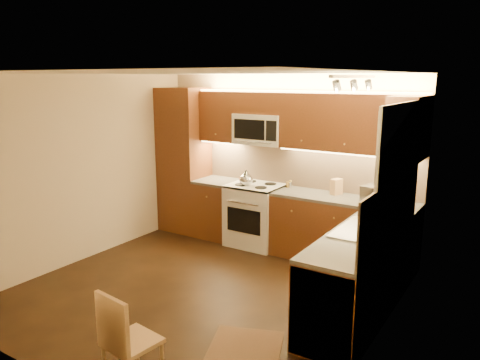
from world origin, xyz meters
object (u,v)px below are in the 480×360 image
Objects in this scene: soap_bottle at (393,208)px; dining_chair at (132,339)px; sink at (366,223)px; kettle at (246,178)px; microwave at (261,129)px; stove at (255,215)px; knife_block at (336,187)px; toaster_oven at (377,195)px.

soap_bottle is 3.20m from dining_chair.
kettle is at bearing 154.37° from sink.
microwave reaches higher than sink.
stove is 4.33× the size of knife_block.
toaster_oven is (1.87, 0.14, -0.03)m from kettle.
microwave is at bearing 51.83° from kettle.
microwave is 1.92m from toaster_oven.
kettle is 3.45m from dining_chair.
kettle is 0.27× the size of dining_chair.
dining_chair is at bearing -75.97° from microwave.
dining_chair is (-0.30, -3.53, -0.58)m from knife_block.
sink is (2.00, -1.26, -0.74)m from microwave.
knife_block is (1.18, 0.16, 0.55)m from stove.
kettle is 1.30m from knife_block.
kettle is 1.10× the size of knife_block.
dining_chair is (-0.90, -3.39, -0.58)m from toaster_oven.
kettle is at bearing -145.83° from knife_block.
toaster_oven is 3.56m from dining_chair.
soap_bottle is at bearing -12.72° from stove.
sink is 3.68× the size of kettle.
toaster_oven is (1.78, -0.12, -0.71)m from microwave.
kettle is 2.23m from soap_bottle.
stove is 2.23m from soap_bottle.
kettle is at bearing -163.82° from toaster_oven.
sink is 0.66m from soap_bottle.
sink is 4.57× the size of soap_bottle.
kettle is (-0.09, -0.26, -0.68)m from microwave.
stove is 1.27m from microwave.
stove is 1.08× the size of dining_chair.
knife_block is (1.27, 0.28, -0.03)m from kettle.
sink is at bearing -32.21° from microwave.
sink is (2.00, -1.12, 0.52)m from stove.
toaster_oven is at bearing 82.28° from dining_chair.
dining_chair is at bearing -93.02° from toaster_oven.
stove is at bearing 111.72° from dining_chair.
microwave is 4.04× the size of soap_bottle.
dining_chair is (0.88, -3.51, -1.29)m from microwave.
sink is 2.42× the size of toaster_oven.
knife_block is at bearing -6.54° from kettle.
dining_chair is at bearing -116.52° from sink.
knife_block is (1.18, 0.02, -0.71)m from microwave.
stove is at bearing 143.79° from soap_bottle.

